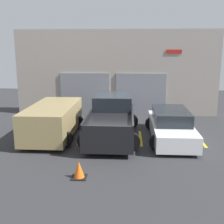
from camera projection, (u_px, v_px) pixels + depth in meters
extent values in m
plane|color=#2D2D30|center=(113.00, 128.00, 14.36)|extent=(28.00, 28.00, 0.00)
cube|color=#9E9389|center=(116.00, 73.00, 17.00)|extent=(12.17, 0.60, 5.10)
cube|color=slate|center=(85.00, 94.00, 17.07)|extent=(2.98, 0.08, 2.56)
cube|color=slate|center=(141.00, 95.00, 16.86)|extent=(2.98, 0.08, 2.56)
cube|color=#B21E19|center=(174.00, 51.00, 16.19)|extent=(0.90, 0.03, 0.22)
cube|color=black|center=(111.00, 124.00, 12.73)|extent=(1.98, 5.24, 0.89)
cube|color=#1E2328|center=(113.00, 101.00, 13.95)|extent=(1.82, 2.36, 0.67)
cube|color=black|center=(86.00, 118.00, 11.52)|extent=(0.08, 2.88, 0.18)
cube|color=black|center=(133.00, 119.00, 11.40)|extent=(0.08, 2.88, 0.18)
cube|color=black|center=(107.00, 128.00, 10.10)|extent=(1.98, 0.08, 0.18)
cylinder|color=black|center=(96.00, 121.00, 14.42)|extent=(0.76, 0.22, 0.76)
cylinder|color=black|center=(131.00, 121.00, 14.31)|extent=(0.76, 0.22, 0.76)
cylinder|color=black|center=(87.00, 141.00, 11.26)|extent=(0.76, 0.22, 0.76)
cylinder|color=black|center=(131.00, 142.00, 11.15)|extent=(0.76, 0.22, 0.76)
cube|color=white|center=(171.00, 129.00, 12.61)|extent=(1.70, 4.67, 0.65)
cube|color=#1E2328|center=(171.00, 115.00, 12.59)|extent=(1.50, 2.57, 0.54)
cylinder|color=black|center=(152.00, 124.00, 14.09)|extent=(0.63, 0.22, 0.63)
cylinder|color=black|center=(181.00, 124.00, 14.00)|extent=(0.63, 0.22, 0.63)
cylinder|color=black|center=(157.00, 142.00, 11.27)|extent=(0.63, 0.22, 0.63)
cylinder|color=black|center=(194.00, 143.00, 11.18)|extent=(0.63, 0.22, 0.63)
cube|color=#9E8956|center=(53.00, 119.00, 12.85)|extent=(1.90, 4.40, 1.32)
cube|color=#1E2328|center=(64.00, 102.00, 14.85)|extent=(1.71, 0.06, 0.28)
cylinder|color=black|center=(45.00, 122.00, 14.34)|extent=(0.68, 0.22, 0.68)
cylinder|color=black|center=(77.00, 122.00, 14.24)|extent=(0.68, 0.22, 0.68)
cylinder|color=black|center=(25.00, 139.00, 11.68)|extent=(0.68, 0.22, 0.68)
cylinder|color=black|center=(65.00, 139.00, 11.58)|extent=(0.68, 0.22, 0.68)
cube|color=gold|center=(26.00, 136.00, 13.11)|extent=(0.12, 2.20, 0.01)
cube|color=gold|center=(82.00, 137.00, 12.95)|extent=(0.12, 2.20, 0.01)
cube|color=gold|center=(141.00, 138.00, 12.79)|extent=(0.12, 2.20, 0.01)
cube|color=gold|center=(200.00, 139.00, 12.63)|extent=(0.12, 2.20, 0.01)
cube|color=black|center=(79.00, 177.00, 8.89)|extent=(0.47, 0.47, 0.03)
cone|color=orange|center=(79.00, 170.00, 8.84)|extent=(0.36, 0.36, 0.55)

